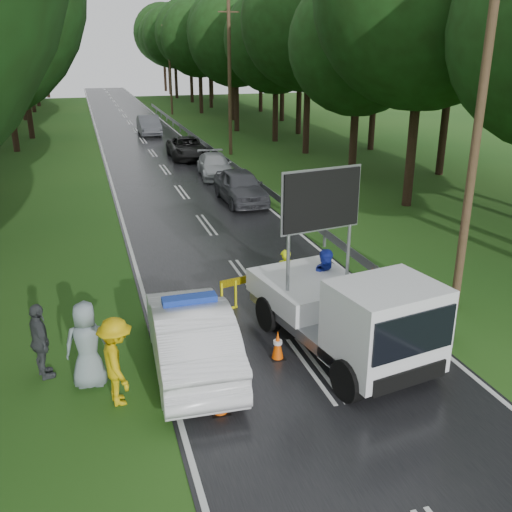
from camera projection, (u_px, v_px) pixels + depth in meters
name	position (u px, v px, depth m)	size (l,w,h in m)	color
ground	(314.00, 369.00, 13.35)	(160.00, 160.00, 0.00)	#1D4C15
road	(153.00, 153.00, 40.28)	(7.00, 140.00, 0.02)	black
guardrail	(205.00, 144.00, 40.80)	(0.12, 60.06, 0.70)	gray
utility_pole_near	(477.00, 130.00, 14.80)	(1.40, 0.24, 10.00)	#483921
utility_pole_mid	(230.00, 79.00, 38.15)	(1.40, 0.24, 10.00)	#483921
utility_pole_far	(170.00, 66.00, 61.50)	(1.40, 0.24, 10.00)	#483921
police_sedan	(191.00, 335.00, 13.19)	(1.96, 5.07, 1.81)	white
work_truck	(349.00, 312.00, 13.54)	(3.26, 5.74, 4.33)	gray
barrier	(256.00, 281.00, 16.51)	(2.25, 0.54, 0.95)	#FAF10D
officer	(285.00, 276.00, 16.66)	(0.59, 0.39, 1.62)	#ECFF0D
civilian	(327.00, 283.00, 15.72)	(0.95, 0.74, 1.95)	#1828A0
bystander_left	(117.00, 362.00, 11.80)	(1.26, 0.72, 1.95)	gold
bystander_mid	(40.00, 342.00, 12.74)	(1.06, 0.44, 1.81)	#3D4145
bystander_right	(87.00, 345.00, 12.39)	(0.98, 0.64, 2.01)	gray
queue_car_first	(240.00, 186.00, 27.40)	(1.86, 4.63, 1.58)	#38393F
queue_car_second	(215.00, 166.00, 32.88)	(1.80, 4.42, 1.28)	#999DA1
queue_car_third	(187.00, 148.00, 38.18)	(2.33, 5.06, 1.41)	black
queue_car_fourth	(149.00, 125.00, 48.41)	(1.71, 4.90, 1.61)	#404248
cone_near_left	(220.00, 397.00, 11.63)	(0.38, 0.38, 0.81)	black
cone_center	(278.00, 345.00, 13.69)	(0.35, 0.35, 0.74)	black
cone_far	(280.00, 276.00, 17.97)	(0.30, 0.30, 0.64)	black
cone_left_mid	(159.00, 318.00, 15.04)	(0.35, 0.35, 0.75)	black
cone_right	(371.00, 280.00, 17.50)	(0.37, 0.37, 0.77)	black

